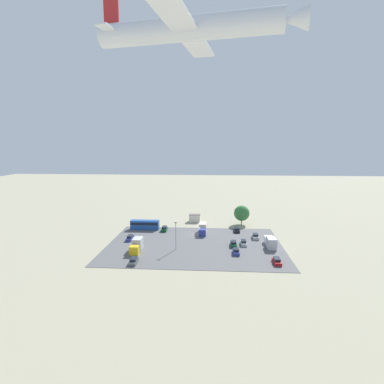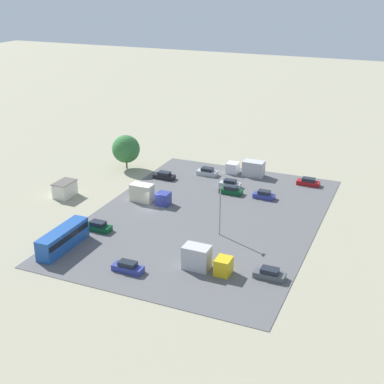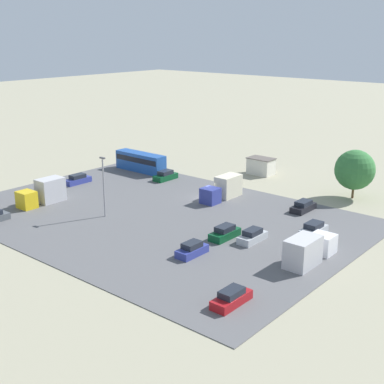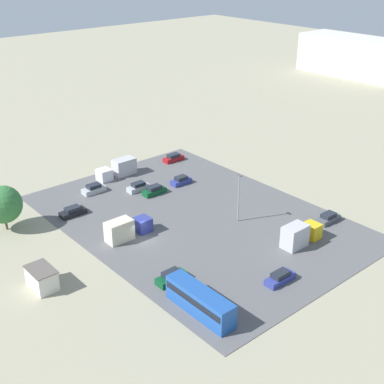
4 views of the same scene
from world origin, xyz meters
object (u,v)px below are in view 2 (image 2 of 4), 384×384
Objects in this scene: shed_building at (65,189)px; parked_car_0 at (128,267)px; parked_car_4 at (308,182)px; parked_truck_1 at (204,260)px; parked_car_7 at (207,172)px; parked_car_6 at (230,184)px; parked_car_5 at (264,195)px; parked_car_2 at (98,227)px; parked_car_1 at (231,190)px; parked_car_3 at (164,176)px; bus at (63,238)px; parked_truck_0 at (248,168)px; parked_truck_2 at (148,194)px; parked_car_8 at (270,274)px.

shed_building is 31.86m from parked_car_0.
parked_car_4 is 39.65m from parked_truck_1.
parked_car_6 is at bearing 55.71° from parked_car_7.
parked_car_6 is (-2.91, -7.85, 0.00)m from parked_car_5.
parked_car_2 is at bearing 53.75° from shed_building.
parked_car_1 is 1.03× the size of parked_car_7.
parked_car_5 is at bearing -41.75° from parked_car_2.
parked_car_7 is (-5.52, 7.40, 0.05)m from parked_car_3.
bus is 1.30× the size of parked_truck_0.
parked_car_0 is 0.60× the size of parked_truck_2.
parked_car_1 is at bearing -6.57° from parked_car_0.
parked_truck_0 reaches higher than parked_car_5.
parked_car_0 is 1.04× the size of parked_car_8.
parked_car_1 is at bearing -87.63° from parked_car_5.
parked_car_2 is 1.04× the size of parked_car_7.
parked_car_8 reaches higher than parked_car_3.
parked_car_8 is (27.43, 8.74, -0.01)m from parked_car_5.
parked_car_4 is at bearing 170.06° from parked_truck_1.
parked_truck_1 is (28.92, -0.54, 0.96)m from parked_car_5.
shed_building is 1.07× the size of parked_car_7.
parked_car_0 is 10.98m from parked_truck_1.
bus is 35.36m from parked_car_1.
parked_car_8 is (13.55, 44.09, -0.77)m from shed_building.
parked_truck_2 is (21.14, -12.62, 0.05)m from parked_truck_0.
parked_car_3 is 22.06m from parked_car_5.
parked_car_6 is at bearing 121.40° from shed_building.
parked_truck_0 is at bearing 131.01° from shed_building.
parked_truck_0 reaches higher than parked_car_3.
shed_building is at bearing 124.98° from bus.
parked_car_0 reaches higher than parked_car_3.
parked_car_0 is at bearing -161.99° from parked_car_3.
bus is 37.66m from parked_car_6.
parked_car_8 is (-6.23, 19.13, -0.01)m from parked_car_0.
parked_car_6 is (7.22, -14.15, 0.02)m from parked_car_4.
parked_car_5 is at bearing -110.33° from parked_car_6.
bus reaches higher than parked_car_4.
parked_car_1 reaches higher than parked_car_0.
parked_truck_2 is (-23.47, -9.02, 0.87)m from parked_car_0.
parked_car_8 is at bearing 99.12° from parked_truck_1.
parked_car_1 is (-13.61, 28.81, -0.73)m from shed_building.
parked_car_7 reaches higher than parked_car_8.
parked_car_7 is at bearing 55.71° from parked_car_6.
parked_truck_1 reaches higher than parked_car_8.
parked_car_7 is at bearing -82.82° from parked_car_4.
parked_truck_0 is (-44.62, 3.60, 0.82)m from parked_car_0.
parked_car_2 reaches higher than parked_car_3.
parked_car_6 is 0.53× the size of parked_truck_0.
parked_car_7 is at bearing 113.98° from parked_truck_0.
bus reaches higher than parked_car_3.
parked_car_5 is 0.95× the size of parked_car_6.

